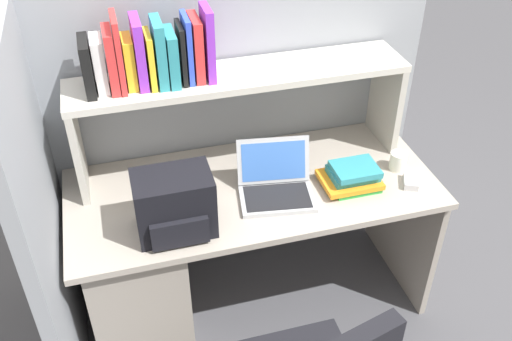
{
  "coord_description": "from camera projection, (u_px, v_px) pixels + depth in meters",
  "views": [
    {
      "loc": [
        -0.52,
        -1.9,
        2.27
      ],
      "look_at": [
        0.0,
        -0.05,
        0.85
      ],
      "focal_mm": 40.33,
      "sensor_mm": 36.0,
      "label": 1
    }
  ],
  "objects": [
    {
      "name": "ground_plane",
      "position": [
        253.0,
        299.0,
        2.93
      ],
      "size": [
        8.0,
        8.0,
        0.0
      ],
      "primitive_type": "plane",
      "color": "#4C4C51"
    },
    {
      "name": "computer_mouse",
      "position": [
        411.0,
        181.0,
        2.5
      ],
      "size": [
        0.1,
        0.12,
        0.03
      ],
      "primitive_type": "cube",
      "rotation": [
        0.0,
        0.0,
        -0.43
      ],
      "color": "silver",
      "rests_on": "desk"
    },
    {
      "name": "paper_cup",
      "position": [
        398.0,
        161.0,
        2.58
      ],
      "size": [
        0.08,
        0.08,
        0.08
      ],
      "primitive_type": "cylinder",
      "color": "white",
      "rests_on": "desk"
    },
    {
      "name": "laptop",
      "position": [
        276.0,
        184.0,
        2.43
      ],
      "size": [
        0.35,
        0.31,
        0.22
      ],
      "color": "#B7BABF",
      "rests_on": "desk"
    },
    {
      "name": "backpack",
      "position": [
        174.0,
        205.0,
        2.2
      ],
      "size": [
        0.3,
        0.23,
        0.26
      ],
      "color": "black",
      "rests_on": "desk"
    },
    {
      "name": "cubicle_partition_rear",
      "position": [
        232.0,
        132.0,
        2.77
      ],
      "size": [
        1.84,
        0.05,
        1.55
      ],
      "primitive_type": "cube",
      "color": "gray",
      "rests_on": "ground_plane"
    },
    {
      "name": "overhead_hutch",
      "position": [
        240.0,
        93.0,
        2.44
      ],
      "size": [
        1.44,
        0.28,
        0.45
      ],
      "color": "#BCB7AC",
      "rests_on": "desk"
    },
    {
      "name": "desk_book_stack",
      "position": [
        352.0,
        176.0,
        2.48
      ],
      "size": [
        0.25,
        0.19,
        0.1
      ],
      "color": "green",
      "rests_on": "desk"
    },
    {
      "name": "desk",
      "position": [
        171.0,
        257.0,
        2.61
      ],
      "size": [
        1.6,
        0.7,
        0.73
      ],
      "color": "#AAA093",
      "rests_on": "ground_plane"
    },
    {
      "name": "cubicle_partition_left",
      "position": [
        47.0,
        221.0,
        2.25
      ],
      "size": [
        0.05,
        1.06,
        1.55
      ],
      "primitive_type": "cube",
      "color": "gray",
      "rests_on": "ground_plane"
    },
    {
      "name": "reference_books_on_shelf",
      "position": [
        148.0,
        55.0,
        2.23
      ],
      "size": [
        0.51,
        0.18,
        0.3
      ],
      "color": "black",
      "rests_on": "overhead_hutch"
    }
  ]
}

